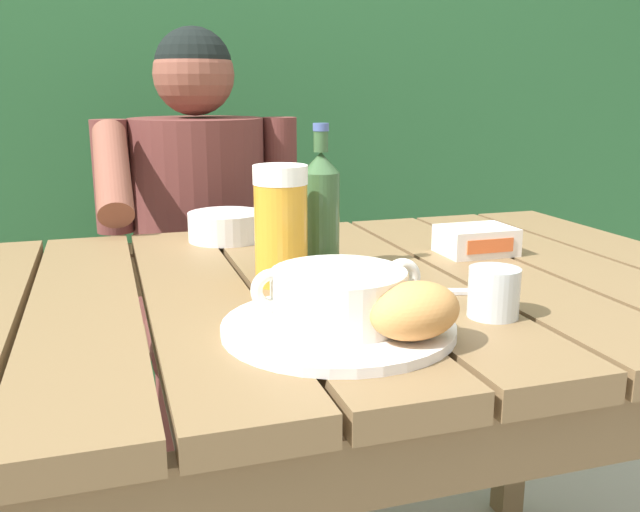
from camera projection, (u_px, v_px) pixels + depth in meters
The scene contains 13 objects.
dining_table at pixel (301, 342), 1.06m from camera, with size 1.40×0.86×0.78m.
hedge_backdrop at pixel (192, 73), 2.46m from camera, with size 3.99×0.84×2.83m.
chair_near_diner at pixel (196, 311), 1.90m from camera, with size 0.42×0.44×0.93m.
person_eating at pixel (202, 239), 1.66m from camera, with size 0.48×0.47×1.20m.
serving_plate at pixel (338, 327), 0.83m from camera, with size 0.28×0.28×0.01m.
soup_bowl at pixel (338, 295), 0.82m from camera, with size 0.21×0.16×0.07m.
bread_roll at pixel (414, 310), 0.77m from camera, with size 0.13×0.12×0.06m.
beer_glass at pixel (281, 225), 1.01m from camera, with size 0.08×0.08×0.18m.
beer_bottle at pixel (321, 209), 1.09m from camera, with size 0.06×0.06×0.23m.
water_glass_small at pixel (494, 292), 0.88m from camera, with size 0.07×0.07×0.06m.
butter_tub at pixel (476, 240), 1.21m from camera, with size 0.13×0.10×0.05m.
table_knife at pixel (423, 291), 0.98m from camera, with size 0.15×0.06×0.01m.
diner_bowl at pixel (226, 226), 1.32m from camera, with size 0.14×0.14×0.05m.
Camera 1 is at (-0.27, -0.96, 1.06)m, focal length 38.58 mm.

